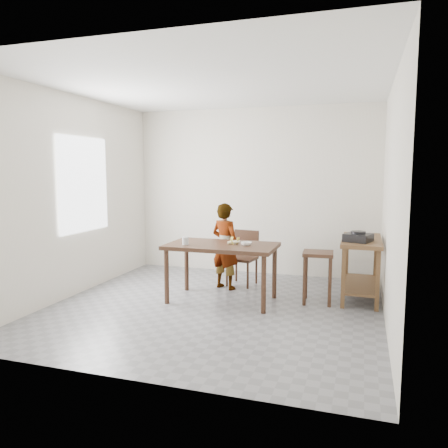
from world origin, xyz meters
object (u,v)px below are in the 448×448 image
(child, at_px, (225,246))
(stool, at_px, (318,277))
(dining_chair, at_px, (242,258))
(prep_counter, at_px, (361,268))
(dining_table, at_px, (222,273))

(child, height_order, stool, child)
(dining_chair, xyz_separation_m, stool, (1.16, -0.56, -0.07))
(dining_chair, bearing_deg, prep_counter, 3.24)
(stool, bearing_deg, child, 167.36)
(prep_counter, height_order, stool, prep_counter)
(prep_counter, distance_m, child, 1.87)
(child, bearing_deg, stool, -172.24)
(prep_counter, bearing_deg, child, -176.81)
(child, relative_size, dining_chair, 1.54)
(prep_counter, bearing_deg, stool, -142.38)
(dining_table, height_order, child, child)
(dining_chair, relative_size, stool, 1.21)
(child, bearing_deg, dining_chair, -103.96)
(dining_table, distance_m, stool, 1.23)
(dining_table, xyz_separation_m, child, (-0.14, 0.60, 0.24))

